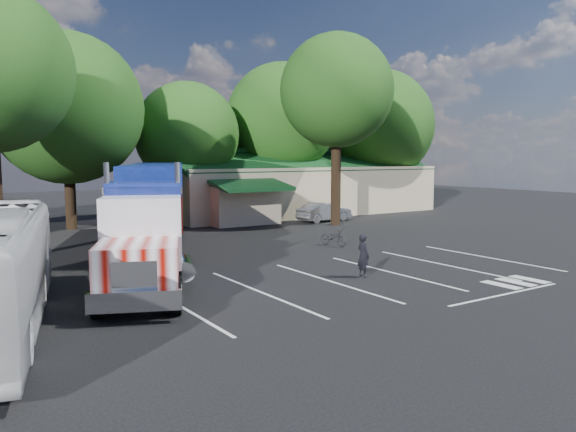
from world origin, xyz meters
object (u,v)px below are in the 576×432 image
woman (363,255)px  bicycle (333,237)px  silver_sedan (324,212)px  semi_truck (154,201)px

woman → bicycle: bearing=-26.4°
bicycle → silver_sedan: bearing=43.6°
woman → silver_sedan: (10.40, 16.50, -0.17)m
semi_truck → silver_sedan: semi_truck is taller
semi_truck → woman: bearing=-39.7°
semi_truck → bicycle: size_ratio=12.13×
bicycle → silver_sedan: silver_sedan is taller
semi_truck → woman: size_ratio=12.21×
bicycle → silver_sedan: (6.50, 9.50, 0.25)m
silver_sedan → bicycle: bearing=141.8°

